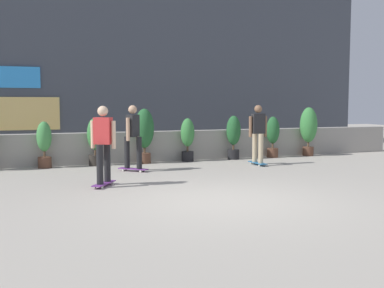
{
  "coord_description": "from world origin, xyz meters",
  "views": [
    {
      "loc": [
        -3.41,
        -7.64,
        1.76
      ],
      "look_at": [
        0.0,
        1.5,
        0.9
      ],
      "focal_mm": 43.86,
      "sensor_mm": 36.0,
      "label": 1
    }
  ],
  "objects_px": {
    "potted_plant_3": "(95,139)",
    "potted_plant_5": "(188,138)",
    "potted_plant_4": "(144,131)",
    "skater_by_wall_right": "(258,132)",
    "potted_plant_7": "(273,135)",
    "potted_plant_2": "(44,143)",
    "skater_by_wall_left": "(103,142)",
    "potted_plant_6": "(234,135)",
    "potted_plant_8": "(309,127)",
    "skater_far_left": "(133,135)"
  },
  "relations": [
    {
      "from": "potted_plant_4",
      "to": "skater_by_wall_right",
      "type": "distance_m",
      "value": 3.26
    },
    {
      "from": "potted_plant_3",
      "to": "potted_plant_4",
      "type": "xyz_separation_m",
      "value": [
        1.42,
        0.0,
        0.18
      ]
    },
    {
      "from": "potted_plant_8",
      "to": "skater_by_wall_left",
      "type": "xyz_separation_m",
      "value": [
        -7.38,
        -3.39,
        -0.01
      ]
    },
    {
      "from": "skater_by_wall_right",
      "to": "skater_far_left",
      "type": "xyz_separation_m",
      "value": [
        -3.58,
        0.04,
        0.0
      ]
    },
    {
      "from": "potted_plant_3",
      "to": "potted_plant_4",
      "type": "distance_m",
      "value": 1.44
    },
    {
      "from": "potted_plant_6",
      "to": "potted_plant_8",
      "type": "xyz_separation_m",
      "value": [
        2.75,
        0.0,
        0.18
      ]
    },
    {
      "from": "potted_plant_3",
      "to": "potted_plant_8",
      "type": "xyz_separation_m",
      "value": [
        7.03,
        0.0,
        0.19
      ]
    },
    {
      "from": "potted_plant_4",
      "to": "potted_plant_7",
      "type": "bearing_deg",
      "value": -0.0
    },
    {
      "from": "potted_plant_5",
      "to": "potted_plant_7",
      "type": "distance_m",
      "value": 2.92
    },
    {
      "from": "skater_far_left",
      "to": "skater_by_wall_left",
      "type": "xyz_separation_m",
      "value": [
        -1.09,
        -1.93,
        0.0
      ]
    },
    {
      "from": "potted_plant_2",
      "to": "potted_plant_6",
      "type": "bearing_deg",
      "value": -0.0
    },
    {
      "from": "potted_plant_8",
      "to": "skater_by_wall_left",
      "type": "distance_m",
      "value": 8.12
    },
    {
      "from": "potted_plant_7",
      "to": "skater_by_wall_left",
      "type": "height_order",
      "value": "skater_by_wall_left"
    },
    {
      "from": "potted_plant_6",
      "to": "potted_plant_8",
      "type": "bearing_deg",
      "value": 0.0
    },
    {
      "from": "potted_plant_2",
      "to": "potted_plant_6",
      "type": "distance_m",
      "value": 5.64
    },
    {
      "from": "skater_by_wall_right",
      "to": "potted_plant_6",
      "type": "bearing_deg",
      "value": 91.51
    },
    {
      "from": "potted_plant_7",
      "to": "potted_plant_8",
      "type": "relative_size",
      "value": 0.82
    },
    {
      "from": "skater_by_wall_left",
      "to": "potted_plant_3",
      "type": "bearing_deg",
      "value": 84.14
    },
    {
      "from": "potted_plant_7",
      "to": "skater_by_wall_left",
      "type": "bearing_deg",
      "value": -150.62
    },
    {
      "from": "potted_plant_2",
      "to": "potted_plant_3",
      "type": "bearing_deg",
      "value": -0.0
    },
    {
      "from": "potted_plant_2",
      "to": "skater_by_wall_left",
      "type": "relative_size",
      "value": 0.74
    },
    {
      "from": "skater_far_left",
      "to": "skater_by_wall_left",
      "type": "relative_size",
      "value": 1.0
    },
    {
      "from": "potted_plant_2",
      "to": "skater_by_wall_right",
      "type": "height_order",
      "value": "skater_by_wall_right"
    },
    {
      "from": "skater_by_wall_left",
      "to": "potted_plant_6",
      "type": "bearing_deg",
      "value": 36.24
    },
    {
      "from": "potted_plant_3",
      "to": "skater_by_wall_right",
      "type": "xyz_separation_m",
      "value": [
        4.32,
        -1.5,
        0.19
      ]
    },
    {
      "from": "skater_by_wall_right",
      "to": "skater_by_wall_left",
      "type": "relative_size",
      "value": 1.0
    },
    {
      "from": "skater_by_wall_right",
      "to": "skater_by_wall_left",
      "type": "height_order",
      "value": "same"
    },
    {
      "from": "potted_plant_7",
      "to": "potted_plant_3",
      "type": "bearing_deg",
      "value": 180.0
    },
    {
      "from": "potted_plant_6",
      "to": "skater_by_wall_right",
      "type": "bearing_deg",
      "value": -88.49
    },
    {
      "from": "potted_plant_2",
      "to": "skater_far_left",
      "type": "height_order",
      "value": "skater_far_left"
    },
    {
      "from": "potted_plant_2",
      "to": "potted_plant_4",
      "type": "xyz_separation_m",
      "value": [
        2.78,
        -0.0,
        0.24
      ]
    },
    {
      "from": "potted_plant_4",
      "to": "skater_by_wall_left",
      "type": "relative_size",
      "value": 0.94
    },
    {
      "from": "potted_plant_7",
      "to": "potted_plant_2",
      "type": "bearing_deg",
      "value": 180.0
    },
    {
      "from": "potted_plant_2",
      "to": "skater_far_left",
      "type": "xyz_separation_m",
      "value": [
        2.1,
        -1.47,
        0.25
      ]
    },
    {
      "from": "potted_plant_3",
      "to": "skater_far_left",
      "type": "bearing_deg",
      "value": -63.26
    },
    {
      "from": "skater_by_wall_right",
      "to": "skater_far_left",
      "type": "relative_size",
      "value": 1.0
    },
    {
      "from": "potted_plant_7",
      "to": "skater_by_wall_right",
      "type": "relative_size",
      "value": 0.78
    },
    {
      "from": "potted_plant_2",
      "to": "potted_plant_5",
      "type": "xyz_separation_m",
      "value": [
        4.12,
        -0.0,
        0.03
      ]
    },
    {
      "from": "potted_plant_3",
      "to": "potted_plant_5",
      "type": "xyz_separation_m",
      "value": [
        2.76,
        0.0,
        -0.03
      ]
    },
    {
      "from": "potted_plant_3",
      "to": "potted_plant_4",
      "type": "height_order",
      "value": "potted_plant_4"
    },
    {
      "from": "potted_plant_5",
      "to": "potted_plant_7",
      "type": "xyz_separation_m",
      "value": [
        2.92,
        -0.0,
        0.02
      ]
    },
    {
      "from": "potted_plant_6",
      "to": "potted_plant_7",
      "type": "distance_m",
      "value": 1.4
    },
    {
      "from": "potted_plant_2",
      "to": "potted_plant_3",
      "type": "height_order",
      "value": "potted_plant_3"
    },
    {
      "from": "potted_plant_4",
      "to": "skater_far_left",
      "type": "relative_size",
      "value": 0.94
    },
    {
      "from": "potted_plant_3",
      "to": "potted_plant_5",
      "type": "height_order",
      "value": "potted_plant_3"
    },
    {
      "from": "potted_plant_8",
      "to": "skater_by_wall_right",
      "type": "xyz_separation_m",
      "value": [
        -2.71,
        -1.5,
        -0.01
      ]
    },
    {
      "from": "potted_plant_3",
      "to": "potted_plant_4",
      "type": "bearing_deg",
      "value": 0.0
    },
    {
      "from": "potted_plant_3",
      "to": "potted_plant_6",
      "type": "bearing_deg",
      "value": 0.0
    },
    {
      "from": "potted_plant_6",
      "to": "skater_by_wall_left",
      "type": "distance_m",
      "value": 5.74
    },
    {
      "from": "potted_plant_2",
      "to": "potted_plant_5",
      "type": "bearing_deg",
      "value": -0.0
    }
  ]
}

